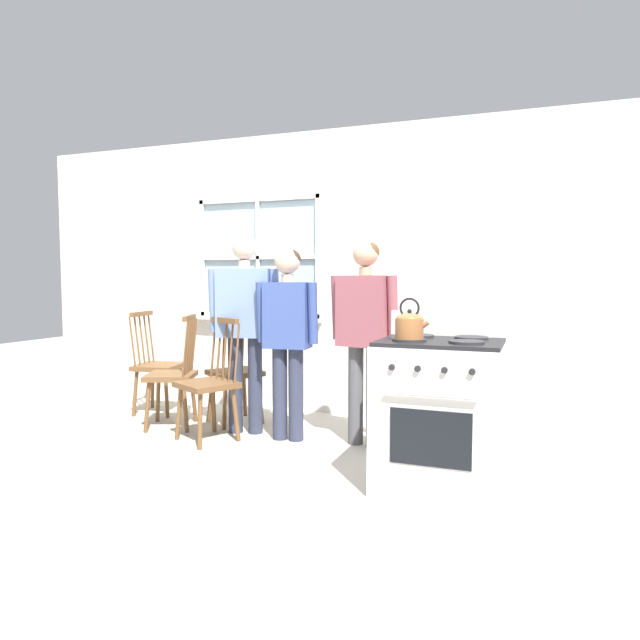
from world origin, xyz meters
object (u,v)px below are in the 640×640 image
at_px(chair_near_wall, 236,373).
at_px(chair_near_stove, 157,366).
at_px(kettle, 409,325).
at_px(chair_by_window, 173,376).
at_px(chair_center_cluster, 209,384).
at_px(person_elderly_left, 245,315).
at_px(person_adult_right, 365,323).
at_px(stove, 440,412).
at_px(potted_plant, 232,307).
at_px(person_teen_center, 288,325).

distance_m(chair_near_wall, chair_near_stove, 0.92).
bearing_deg(kettle, chair_by_window, 161.17).
height_order(chair_center_cluster, kettle, kettle).
bearing_deg(chair_near_stove, kettle, -122.70).
relative_size(person_elderly_left, person_adult_right, 1.04).
xyz_separation_m(chair_center_cluster, person_adult_right, (1.21, 0.30, 0.51)).
bearing_deg(person_adult_right, chair_near_stove, -176.02).
bearing_deg(kettle, stove, 38.14).
distance_m(person_elderly_left, potted_plant, 1.05).
relative_size(chair_near_wall, stove, 0.91).
relative_size(chair_near_stove, person_elderly_left, 0.60).
height_order(chair_near_wall, kettle, kettle).
distance_m(chair_by_window, potted_plant, 1.08).
distance_m(chair_near_stove, person_adult_right, 2.27).
xyz_separation_m(kettle, potted_plant, (-2.18, 1.69, -0.01)).
height_order(kettle, potted_plant, potted_plant).
xyz_separation_m(person_elderly_left, kettle, (1.57, -0.83, 0.03)).
height_order(chair_by_window, person_teen_center, person_teen_center).
relative_size(person_teen_center, stove, 1.42).
bearing_deg(chair_by_window, person_elderly_left, 73.33).
xyz_separation_m(chair_by_window, chair_center_cluster, (0.51, -0.23, 0.00)).
relative_size(chair_near_stove, person_teen_center, 0.64).
relative_size(person_teen_center, potted_plant, 5.58).
distance_m(person_elderly_left, person_adult_right, 1.04).
distance_m(person_teen_center, stove, 1.52).
xyz_separation_m(chair_by_window, stove, (2.41, -0.63, 0.02)).
relative_size(chair_by_window, person_elderly_left, 0.60).
bearing_deg(person_adult_right, chair_near_wall, -178.60).
bearing_deg(person_adult_right, kettle, -45.34).
height_order(chair_near_wall, person_teen_center, person_teen_center).
distance_m(chair_by_window, person_elderly_left, 0.87).
relative_size(chair_by_window, stove, 0.91).
bearing_deg(chair_center_cluster, chair_by_window, -176.92).
bearing_deg(chair_near_wall, chair_by_window, -18.67).
xyz_separation_m(chair_by_window, person_teen_center, (1.10, -0.00, 0.47)).
relative_size(chair_center_cluster, person_elderly_left, 0.60).
bearing_deg(chair_near_wall, person_teen_center, 99.79).
bearing_deg(person_teen_center, chair_near_stove, 160.74).
height_order(chair_near_stove, person_teen_center, person_teen_center).
bearing_deg(kettle, person_elderly_left, 152.20).
bearing_deg(chair_near_wall, stove, 100.13).
distance_m(chair_near_stove, stove, 3.06).
distance_m(kettle, potted_plant, 2.75).
xyz_separation_m(stove, kettle, (-0.17, -0.13, 0.55)).
relative_size(person_teen_center, kettle, 6.22).
distance_m(chair_near_wall, potted_plant, 0.91).
bearing_deg(kettle, chair_near_stove, 156.88).
xyz_separation_m(chair_by_window, potted_plant, (0.07, 0.92, 0.56)).
xyz_separation_m(chair_near_stove, stove, (2.88, -1.03, 0.02)).
bearing_deg(stove, person_elderly_left, 158.17).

